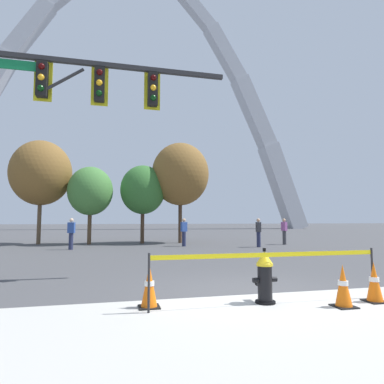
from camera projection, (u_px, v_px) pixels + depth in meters
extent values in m
plane|color=#474749|center=(250.00, 294.00, 6.73)|extent=(240.00, 240.00, 0.00)
cylinder|color=black|center=(265.00, 302.00, 5.92)|extent=(0.36, 0.36, 0.05)
cylinder|color=black|center=(265.00, 283.00, 5.95)|extent=(0.26, 0.26, 0.62)
cylinder|color=gold|center=(265.00, 265.00, 5.98)|extent=(0.30, 0.30, 0.04)
cone|color=gold|center=(264.00, 257.00, 5.99)|extent=(0.30, 0.30, 0.22)
cylinder|color=black|center=(264.00, 250.00, 6.00)|extent=(0.06, 0.06, 0.06)
cylinder|color=black|center=(256.00, 280.00, 5.91)|extent=(0.10, 0.09, 0.09)
cylinder|color=black|center=(274.00, 279.00, 6.00)|extent=(0.10, 0.09, 0.09)
cylinder|color=black|center=(260.00, 283.00, 6.14)|extent=(0.13, 0.14, 0.13)
cylinder|color=black|center=(258.00, 282.00, 6.22)|extent=(0.15, 0.03, 0.15)
cylinder|color=#232326|center=(149.00, 283.00, 5.34)|extent=(0.04, 0.04, 0.96)
cylinder|color=#232326|center=(372.00, 273.00, 6.33)|extent=(0.04, 0.04, 0.96)
cube|color=yellow|center=(270.00, 255.00, 5.87)|extent=(4.29, 0.01, 0.08)
cube|color=black|center=(344.00, 307.00, 5.66)|extent=(0.36, 0.36, 0.03)
cone|color=orange|center=(343.00, 285.00, 5.69)|extent=(0.28, 0.28, 0.70)
cylinder|color=white|center=(343.00, 283.00, 5.69)|extent=(0.17, 0.17, 0.08)
cube|color=black|center=(149.00, 307.00, 5.62)|extent=(0.36, 0.36, 0.03)
cone|color=orange|center=(149.00, 285.00, 5.66)|extent=(0.28, 0.28, 0.70)
cylinder|color=white|center=(149.00, 283.00, 5.66)|extent=(0.17, 0.17, 0.08)
cube|color=black|center=(375.00, 302.00, 6.01)|extent=(0.36, 0.36, 0.03)
cone|color=orange|center=(374.00, 281.00, 6.04)|extent=(0.28, 0.28, 0.70)
cylinder|color=white|center=(374.00, 279.00, 6.05)|extent=(0.17, 0.17, 0.08)
cube|color=#232326|center=(112.00, 66.00, 8.76)|extent=(6.20, 0.12, 0.12)
cylinder|color=#232326|center=(61.00, 81.00, 8.43)|extent=(1.11, 0.08, 0.81)
cube|color=black|center=(42.00, 79.00, 8.32)|extent=(0.26, 0.24, 0.90)
cube|color=gold|center=(43.00, 82.00, 8.46)|extent=(0.44, 0.03, 1.04)
sphere|color=#360606|center=(41.00, 66.00, 8.22)|extent=(0.16, 0.16, 0.16)
sphere|color=orange|center=(41.00, 77.00, 8.20)|extent=(0.16, 0.16, 0.16)
sphere|color=black|center=(41.00, 88.00, 8.17)|extent=(0.16, 0.16, 0.16)
cube|color=black|center=(99.00, 85.00, 8.65)|extent=(0.26, 0.24, 0.90)
cube|color=gold|center=(100.00, 87.00, 8.78)|extent=(0.44, 0.03, 1.04)
sphere|color=#360606|center=(100.00, 72.00, 8.55)|extent=(0.16, 0.16, 0.16)
sphere|color=orange|center=(99.00, 83.00, 8.52)|extent=(0.16, 0.16, 0.16)
sphere|color=black|center=(99.00, 93.00, 8.50)|extent=(0.16, 0.16, 0.16)
cube|color=black|center=(153.00, 90.00, 8.97)|extent=(0.26, 0.24, 0.90)
cube|color=gold|center=(152.00, 91.00, 9.11)|extent=(0.44, 0.03, 1.04)
sphere|color=#360606|center=(153.00, 78.00, 8.87)|extent=(0.16, 0.16, 0.16)
sphere|color=orange|center=(153.00, 88.00, 8.85)|extent=(0.16, 0.16, 0.16)
sphere|color=black|center=(153.00, 98.00, 8.82)|extent=(0.16, 0.16, 0.16)
cube|color=#0F6638|center=(16.00, 65.00, 8.19)|extent=(0.90, 0.04, 0.24)
cube|color=#B2B5BC|center=(29.00, 29.00, 50.00)|extent=(7.23, 2.28, 9.94)
cube|color=#B2B5BC|center=(196.00, 10.00, 56.70)|extent=(6.76, 1.97, 7.18)
cube|color=#B2B5BC|center=(225.00, 54.00, 57.30)|extent=(7.23, 2.28, 9.94)
cube|color=#B2B5BC|center=(254.00, 113.00, 57.66)|extent=(7.62, 2.58, 12.72)
cube|color=#B2B5BC|center=(283.00, 187.00, 57.78)|extent=(7.98, 2.89, 15.54)
cylinder|color=brown|center=(39.00, 222.00, 20.46)|extent=(0.24, 0.24, 2.79)
ellipsoid|color=brown|center=(41.00, 173.00, 20.72)|extent=(3.72, 3.72, 4.09)
cylinder|color=brown|center=(89.00, 228.00, 20.37)|extent=(0.24, 0.24, 2.07)
ellipsoid|color=#427A38|center=(90.00, 191.00, 20.56)|extent=(2.76, 2.76, 3.04)
cylinder|color=#473323|center=(142.00, 226.00, 21.23)|extent=(0.24, 0.24, 2.17)
ellipsoid|color=#336B2D|center=(143.00, 190.00, 21.43)|extent=(2.89, 2.89, 3.18)
cylinder|color=#473323|center=(180.00, 221.00, 21.71)|extent=(0.24, 0.24, 2.85)
ellipsoid|color=brown|center=(180.00, 174.00, 21.97)|extent=(3.80, 3.80, 4.18)
cylinder|color=#232847|center=(184.00, 239.00, 18.83)|extent=(0.22, 0.22, 0.84)
cube|color=#2D4C99|center=(184.00, 227.00, 18.89)|extent=(0.39, 0.30, 0.54)
sphere|color=tan|center=(184.00, 220.00, 18.92)|extent=(0.20, 0.20, 0.20)
cylinder|color=#232847|center=(71.00, 241.00, 16.72)|extent=(0.22, 0.22, 0.84)
cube|color=#2D4C99|center=(71.00, 228.00, 16.77)|extent=(0.38, 0.28, 0.54)
sphere|color=beige|center=(72.00, 220.00, 16.81)|extent=(0.20, 0.20, 0.20)
cylinder|color=#38383D|center=(284.00, 238.00, 20.17)|extent=(0.22, 0.22, 0.84)
cube|color=#995193|center=(284.00, 226.00, 20.23)|extent=(0.29, 0.38, 0.54)
sphere|color=tan|center=(284.00, 220.00, 20.26)|extent=(0.20, 0.20, 0.20)
cylinder|color=#232847|center=(259.00, 239.00, 18.29)|extent=(0.22, 0.22, 0.84)
cube|color=#333338|center=(258.00, 227.00, 18.35)|extent=(0.22, 0.35, 0.54)
sphere|color=tan|center=(258.00, 220.00, 18.38)|extent=(0.20, 0.20, 0.20)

